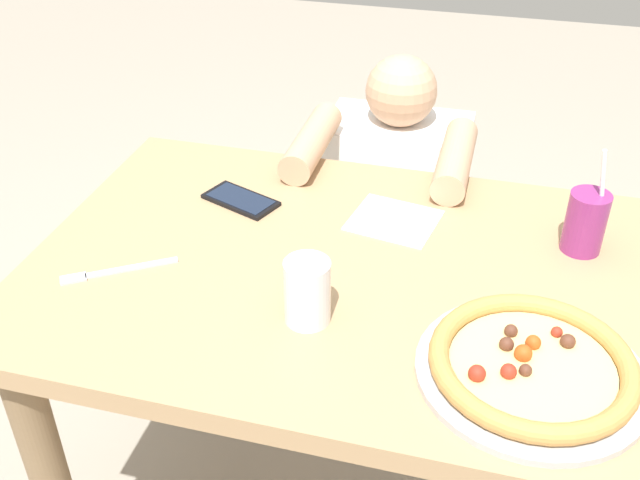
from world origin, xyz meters
TOP-DOWN VIEW (x-y plane):
  - dining_table at (0.00, 0.00)m, footprint 1.11×0.77m
  - pizza_near at (0.33, -0.19)m, footprint 0.34×0.34m
  - drink_cup_colored at (0.41, 0.16)m, footprint 0.07×0.07m
  - water_cup_clear at (-0.02, -0.15)m, footprint 0.07×0.07m
  - paper_napkin at (0.06, 0.17)m, footprint 0.18×0.17m
  - fork at (-0.38, -0.12)m, footprint 0.18×0.13m
  - cell_phone at (-0.25, 0.16)m, footprint 0.17×0.12m
  - diner_seated at (-0.01, 0.61)m, footprint 0.38×0.51m

SIDE VIEW (x-z plane):
  - diner_seated at x=-0.01m, z-range -0.03..0.88m
  - dining_table at x=0.00m, z-range 0.25..1.00m
  - paper_napkin at x=0.06m, z-range 0.75..0.75m
  - fork at x=-0.38m, z-range 0.75..0.75m
  - cell_phone at x=-0.25m, z-range 0.75..0.76m
  - pizza_near at x=0.33m, z-range 0.75..0.79m
  - water_cup_clear at x=-0.02m, z-range 0.75..0.86m
  - drink_cup_colored at x=0.41m, z-range 0.71..0.91m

